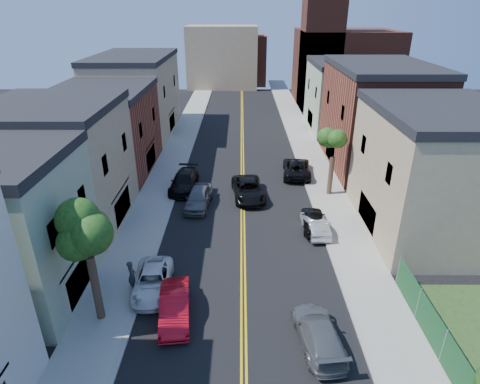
{
  "coord_description": "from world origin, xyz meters",
  "views": [
    {
      "loc": [
        -0.15,
        -3.11,
        15.88
      ],
      "look_at": [
        -0.23,
        26.34,
        2.0
      ],
      "focal_mm": 29.96,
      "sensor_mm": 36.0,
      "label": 1
    }
  ],
  "objects_px": {
    "black_car_right": "(314,220)",
    "red_sedan": "(175,306)",
    "white_pickup": "(153,281)",
    "pedestrian_left": "(132,275)",
    "silver_car_right": "(315,225)",
    "black_car_left": "(184,181)",
    "black_suv_lane": "(248,189)",
    "grey_car_right": "(318,333)",
    "grey_car_left": "(198,198)",
    "dark_car_right_far": "(297,168)"
  },
  "relations": [
    {
      "from": "white_pickup",
      "to": "grey_car_right",
      "type": "relative_size",
      "value": 0.98
    },
    {
      "from": "red_sedan",
      "to": "white_pickup",
      "type": "height_order",
      "value": "red_sedan"
    },
    {
      "from": "white_pickup",
      "to": "grey_car_left",
      "type": "xyz_separation_m",
      "value": [
        1.7,
        11.2,
        0.17
      ]
    },
    {
      "from": "grey_car_left",
      "to": "black_car_left",
      "type": "bearing_deg",
      "value": 120.63
    },
    {
      "from": "red_sedan",
      "to": "black_suv_lane",
      "type": "bearing_deg",
      "value": 67.4
    },
    {
      "from": "grey_car_left",
      "to": "black_suv_lane",
      "type": "xyz_separation_m",
      "value": [
        4.3,
        1.79,
        -0.04
      ]
    },
    {
      "from": "black_suv_lane",
      "to": "grey_car_left",
      "type": "bearing_deg",
      "value": -163.96
    },
    {
      "from": "silver_car_right",
      "to": "pedestrian_left",
      "type": "bearing_deg",
      "value": 24.42
    },
    {
      "from": "pedestrian_left",
      "to": "red_sedan",
      "type": "bearing_deg",
      "value": -149.17
    },
    {
      "from": "black_car_right",
      "to": "black_suv_lane",
      "type": "bearing_deg",
      "value": -46.03
    },
    {
      "from": "black_car_left",
      "to": "black_car_right",
      "type": "bearing_deg",
      "value": -30.5
    },
    {
      "from": "grey_car_right",
      "to": "dark_car_right_far",
      "type": "relative_size",
      "value": 0.85
    },
    {
      "from": "silver_car_right",
      "to": "pedestrian_left",
      "type": "xyz_separation_m",
      "value": [
        -12.2,
        -6.9,
        0.45
      ]
    },
    {
      "from": "black_car_right",
      "to": "silver_car_right",
      "type": "distance_m",
      "value": 0.55
    },
    {
      "from": "black_car_right",
      "to": "grey_car_right",
      "type": "bearing_deg",
      "value": 83.79
    },
    {
      "from": "silver_car_right",
      "to": "grey_car_left",
      "type": "bearing_deg",
      "value": -30.07
    },
    {
      "from": "white_pickup",
      "to": "pedestrian_left",
      "type": "distance_m",
      "value": 1.29
    },
    {
      "from": "dark_car_right_far",
      "to": "pedestrian_left",
      "type": "height_order",
      "value": "pedestrian_left"
    },
    {
      "from": "red_sedan",
      "to": "pedestrian_left",
      "type": "xyz_separation_m",
      "value": [
        -2.9,
        2.29,
        0.38
      ]
    },
    {
      "from": "black_car_right",
      "to": "pedestrian_left",
      "type": "xyz_separation_m",
      "value": [
        -12.2,
        -7.45,
        0.37
      ]
    },
    {
      "from": "grey_car_left",
      "to": "black_suv_lane",
      "type": "distance_m",
      "value": 4.66
    },
    {
      "from": "black_suv_lane",
      "to": "silver_car_right",
      "type": "bearing_deg",
      "value": -57.27
    },
    {
      "from": "white_pickup",
      "to": "black_car_right",
      "type": "relative_size",
      "value": 1.09
    },
    {
      "from": "grey_car_right",
      "to": "silver_car_right",
      "type": "distance_m",
      "value": 11.26
    },
    {
      "from": "black_car_right",
      "to": "black_suv_lane",
      "type": "relative_size",
      "value": 0.77
    },
    {
      "from": "silver_car_right",
      "to": "grey_car_right",
      "type": "bearing_deg",
      "value": 76.23
    },
    {
      "from": "silver_car_right",
      "to": "black_suv_lane",
      "type": "distance_m",
      "value": 7.9
    },
    {
      "from": "black_car_left",
      "to": "black_suv_lane",
      "type": "distance_m",
      "value": 6.26
    },
    {
      "from": "red_sedan",
      "to": "black_car_left",
      "type": "relative_size",
      "value": 0.82
    },
    {
      "from": "pedestrian_left",
      "to": "black_suv_lane",
      "type": "bearing_deg",
      "value": -49.86
    },
    {
      "from": "white_pickup",
      "to": "silver_car_right",
      "type": "bearing_deg",
      "value": 27.52
    },
    {
      "from": "grey_car_right",
      "to": "silver_car_right",
      "type": "relative_size",
      "value": 1.18
    },
    {
      "from": "red_sedan",
      "to": "white_pickup",
      "type": "xyz_separation_m",
      "value": [
        -1.7,
        2.32,
        -0.08
      ]
    },
    {
      "from": "red_sedan",
      "to": "black_suv_lane",
      "type": "height_order",
      "value": "black_suv_lane"
    },
    {
      "from": "grey_car_right",
      "to": "dark_car_right_far",
      "type": "height_order",
      "value": "dark_car_right_far"
    },
    {
      "from": "grey_car_right",
      "to": "dark_car_right_far",
      "type": "bearing_deg",
      "value": -100.89
    },
    {
      "from": "grey_car_left",
      "to": "grey_car_right",
      "type": "xyz_separation_m",
      "value": [
        7.6,
        -15.46,
        -0.12
      ]
    },
    {
      "from": "red_sedan",
      "to": "grey_car_left",
      "type": "height_order",
      "value": "grey_car_left"
    },
    {
      "from": "pedestrian_left",
      "to": "silver_car_right",
      "type": "bearing_deg",
      "value": -81.42
    },
    {
      "from": "white_pickup",
      "to": "pedestrian_left",
      "type": "xyz_separation_m",
      "value": [
        -1.2,
        -0.03,
        0.46
      ]
    },
    {
      "from": "black_car_left",
      "to": "black_car_right",
      "type": "relative_size",
      "value": 1.25
    },
    {
      "from": "black_car_right",
      "to": "red_sedan",
      "type": "bearing_deg",
      "value": 48.38
    },
    {
      "from": "red_sedan",
      "to": "black_car_right",
      "type": "relative_size",
      "value": 1.03
    },
    {
      "from": "black_car_right",
      "to": "black_suv_lane",
      "type": "xyz_separation_m",
      "value": [
        -5.0,
        5.57,
        0.04
      ]
    },
    {
      "from": "black_car_right",
      "to": "black_suv_lane",
      "type": "height_order",
      "value": "black_suv_lane"
    },
    {
      "from": "white_pickup",
      "to": "black_car_left",
      "type": "bearing_deg",
      "value": 85.54
    },
    {
      "from": "white_pickup",
      "to": "black_suv_lane",
      "type": "distance_m",
      "value": 14.31
    },
    {
      "from": "white_pickup",
      "to": "pedestrian_left",
      "type": "relative_size",
      "value": 2.45
    },
    {
      "from": "grey_car_right",
      "to": "black_car_right",
      "type": "relative_size",
      "value": 1.11
    },
    {
      "from": "grey_car_right",
      "to": "red_sedan",
      "type": "bearing_deg",
      "value": -20.89
    }
  ]
}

